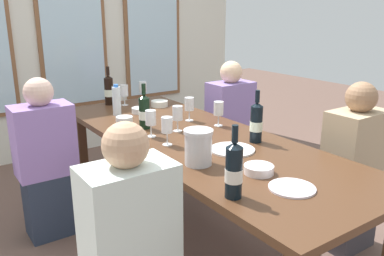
{
  "coord_description": "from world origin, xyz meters",
  "views": [
    {
      "loc": [
        -1.42,
        -2.0,
        1.53
      ],
      "look_at": [
        0.0,
        0.05,
        0.79
      ],
      "focal_mm": 37.65,
      "sensor_mm": 36.0,
      "label": 1
    }
  ],
  "objects_px": {
    "white_plate_0": "(232,149)",
    "wine_glass_4": "(219,110)",
    "wine_bottle_0": "(256,122)",
    "wine_glass_2": "(143,88)",
    "dining_table": "(196,147)",
    "wine_bottle_2": "(144,112)",
    "tasting_bowl_1": "(141,110)",
    "seated_person_1": "(230,128)",
    "water_bottle": "(117,101)",
    "white_plate_1": "(292,188)",
    "wine_glass_3": "(124,92)",
    "tasting_bowl_2": "(124,120)",
    "wine_bottle_1": "(234,170)",
    "wine_bottle_3": "(109,90)",
    "tasting_bowl_3": "(159,104)",
    "wine_glass_5": "(167,126)",
    "wine_glass_1": "(151,119)",
    "seated_person_0": "(46,163)",
    "metal_pitcher": "(198,147)",
    "wine_glass_0": "(189,105)",
    "seated_person_2": "(131,254)",
    "tasting_bowl_0": "(259,169)",
    "wine_glass_6": "(178,114)",
    "seated_person_3": "(352,172)"
  },
  "relations": [
    {
      "from": "white_plate_0",
      "to": "wine_glass_4",
      "type": "relative_size",
      "value": 1.51
    },
    {
      "from": "white_plate_0",
      "to": "wine_bottle_0",
      "type": "height_order",
      "value": "wine_bottle_0"
    },
    {
      "from": "wine_bottle_0",
      "to": "wine_glass_2",
      "type": "xyz_separation_m",
      "value": [
        -0.02,
        1.42,
        -0.01
      ]
    },
    {
      "from": "dining_table",
      "to": "wine_glass_2",
      "type": "relative_size",
      "value": 14.33
    },
    {
      "from": "wine_glass_4",
      "to": "wine_bottle_2",
      "type": "bearing_deg",
      "value": 152.24
    },
    {
      "from": "wine_bottle_0",
      "to": "tasting_bowl_1",
      "type": "relative_size",
      "value": 2.45
    },
    {
      "from": "tasting_bowl_1",
      "to": "wine_glass_4",
      "type": "xyz_separation_m",
      "value": [
        0.27,
        -0.64,
        0.1
      ]
    },
    {
      "from": "wine_glass_4",
      "to": "seated_person_1",
      "type": "height_order",
      "value": "seated_person_1"
    },
    {
      "from": "water_bottle",
      "to": "seated_person_1",
      "type": "height_order",
      "value": "seated_person_1"
    },
    {
      "from": "wine_bottle_0",
      "to": "water_bottle",
      "type": "xyz_separation_m",
      "value": [
        -0.42,
        1.09,
        -0.01
      ]
    },
    {
      "from": "white_plate_1",
      "to": "wine_glass_3",
      "type": "xyz_separation_m",
      "value": [
        0.1,
        1.96,
        0.11
      ]
    },
    {
      "from": "white_plate_0",
      "to": "tasting_bowl_2",
      "type": "bearing_deg",
      "value": 107.16
    },
    {
      "from": "wine_bottle_1",
      "to": "wine_glass_2",
      "type": "bearing_deg",
      "value": 73.12
    },
    {
      "from": "wine_bottle_3",
      "to": "seated_person_1",
      "type": "bearing_deg",
      "value": -33.79
    },
    {
      "from": "tasting_bowl_1",
      "to": "tasting_bowl_2",
      "type": "relative_size",
      "value": 1.11
    },
    {
      "from": "wine_bottle_0",
      "to": "wine_glass_4",
      "type": "relative_size",
      "value": 1.86
    },
    {
      "from": "wine_bottle_1",
      "to": "tasting_bowl_3",
      "type": "height_order",
      "value": "wine_bottle_1"
    },
    {
      "from": "wine_glass_4",
      "to": "wine_glass_5",
      "type": "xyz_separation_m",
      "value": [
        -0.51,
        -0.15,
        0.0
      ]
    },
    {
      "from": "tasting_bowl_1",
      "to": "wine_glass_4",
      "type": "bearing_deg",
      "value": -66.84
    },
    {
      "from": "wine_bottle_1",
      "to": "wine_glass_3",
      "type": "distance_m",
      "value": 1.9
    },
    {
      "from": "wine_bottle_1",
      "to": "wine_glass_4",
      "type": "bearing_deg",
      "value": 55.01
    },
    {
      "from": "dining_table",
      "to": "tasting_bowl_2",
      "type": "xyz_separation_m",
      "value": [
        -0.24,
        0.55,
        0.09
      ]
    },
    {
      "from": "wine_glass_1",
      "to": "tasting_bowl_3",
      "type": "bearing_deg",
      "value": 56.1
    },
    {
      "from": "wine_bottle_3",
      "to": "seated_person_0",
      "type": "bearing_deg",
      "value": -143.35
    },
    {
      "from": "metal_pitcher",
      "to": "seated_person_1",
      "type": "distance_m",
      "value": 1.46
    },
    {
      "from": "white_plate_1",
      "to": "wine_glass_0",
      "type": "relative_size",
      "value": 1.23
    },
    {
      "from": "wine_bottle_0",
      "to": "seated_person_2",
      "type": "bearing_deg",
      "value": -161.76
    },
    {
      "from": "tasting_bowl_0",
      "to": "water_bottle",
      "type": "distance_m",
      "value": 1.47
    },
    {
      "from": "tasting_bowl_3",
      "to": "water_bottle",
      "type": "relative_size",
      "value": 0.58
    },
    {
      "from": "white_plate_0",
      "to": "wine_bottle_1",
      "type": "height_order",
      "value": "wine_bottle_1"
    },
    {
      "from": "seated_person_0",
      "to": "tasting_bowl_0",
      "type": "bearing_deg",
      "value": -61.89
    },
    {
      "from": "wine_bottle_0",
      "to": "water_bottle",
      "type": "height_order",
      "value": "wine_bottle_0"
    },
    {
      "from": "wine_glass_1",
      "to": "tasting_bowl_0",
      "type": "bearing_deg",
      "value": -80.03
    },
    {
      "from": "seated_person_0",
      "to": "seated_person_2",
      "type": "relative_size",
      "value": 1.0
    },
    {
      "from": "wine_glass_3",
      "to": "seated_person_0",
      "type": "distance_m",
      "value": 0.96
    },
    {
      "from": "tasting_bowl_2",
      "to": "wine_glass_6",
      "type": "height_order",
      "value": "wine_glass_6"
    },
    {
      "from": "seated_person_0",
      "to": "seated_person_3",
      "type": "bearing_deg",
      "value": -39.15
    },
    {
      "from": "white_plate_0",
      "to": "seated_person_2",
      "type": "distance_m",
      "value": 0.89
    },
    {
      "from": "wine_glass_6",
      "to": "wine_glass_1",
      "type": "bearing_deg",
      "value": -179.24
    },
    {
      "from": "white_plate_1",
      "to": "seated_person_1",
      "type": "height_order",
      "value": "seated_person_1"
    },
    {
      "from": "wine_glass_3",
      "to": "wine_glass_5",
      "type": "bearing_deg",
      "value": -102.6
    },
    {
      "from": "wine_bottle_3",
      "to": "seated_person_3",
      "type": "xyz_separation_m",
      "value": [
        0.86,
        -1.79,
        -0.34
      ]
    },
    {
      "from": "tasting_bowl_1",
      "to": "metal_pitcher",
      "type": "bearing_deg",
      "value": -102.92
    },
    {
      "from": "wine_glass_4",
      "to": "wine_glass_6",
      "type": "bearing_deg",
      "value": 170.06
    },
    {
      "from": "wine_glass_2",
      "to": "wine_glass_5",
      "type": "relative_size",
      "value": 1.0
    },
    {
      "from": "wine_glass_4",
      "to": "seated_person_0",
      "type": "height_order",
      "value": "seated_person_0"
    },
    {
      "from": "seated_person_2",
      "to": "white_plate_1",
      "type": "bearing_deg",
      "value": -20.09
    },
    {
      "from": "wine_bottle_3",
      "to": "wine_glass_0",
      "type": "relative_size",
      "value": 1.87
    },
    {
      "from": "tasting_bowl_0",
      "to": "wine_bottle_3",
      "type": "bearing_deg",
      "value": 89.91
    },
    {
      "from": "wine_bottle_3",
      "to": "tasting_bowl_0",
      "type": "xyz_separation_m",
      "value": [
        -0.0,
        -1.83,
        -0.1
      ]
    }
  ]
}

